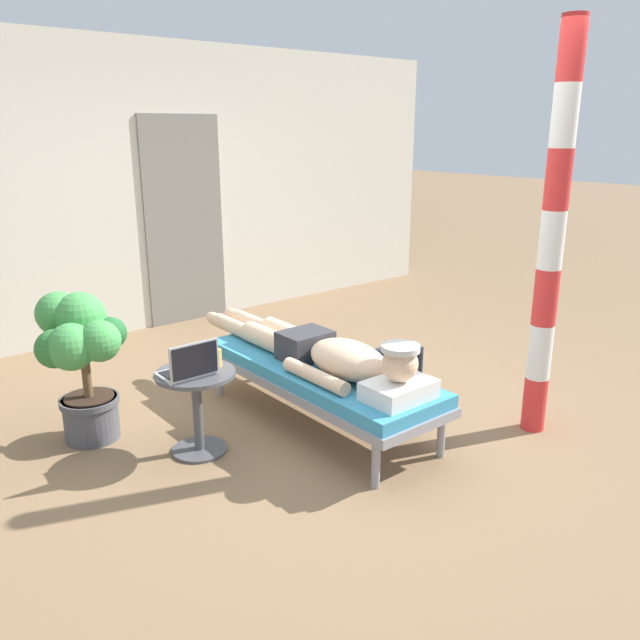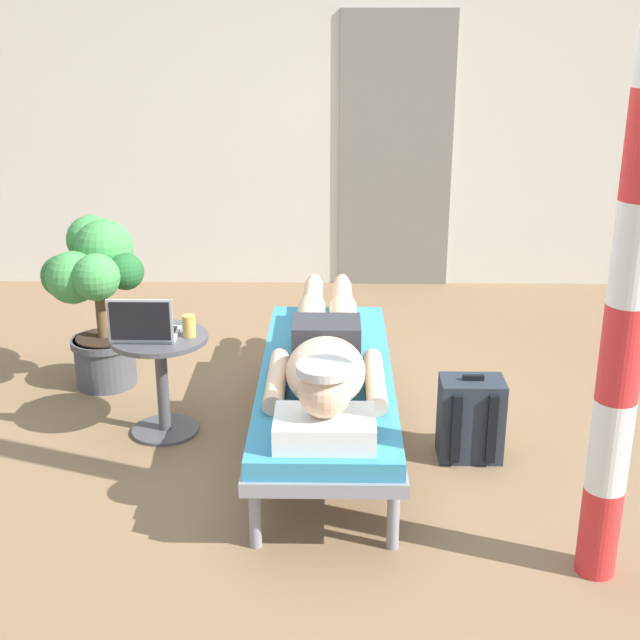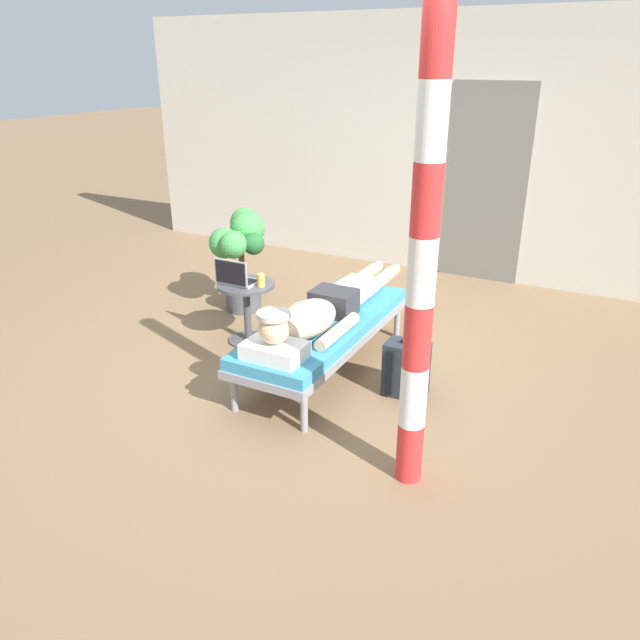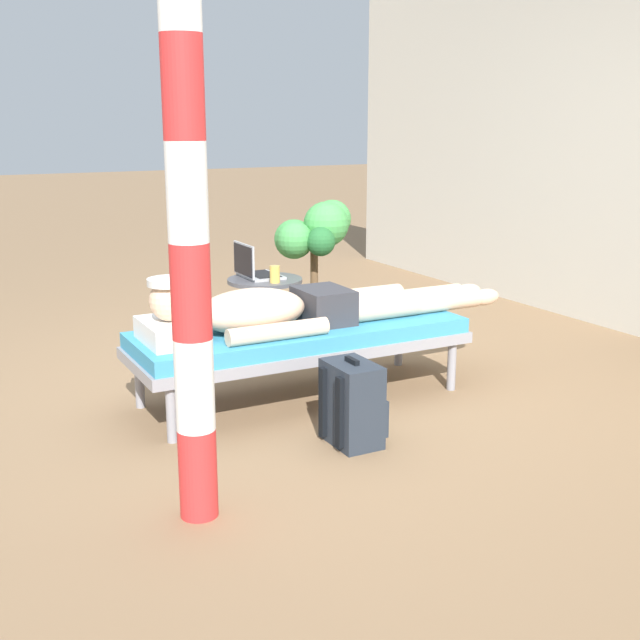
# 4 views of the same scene
# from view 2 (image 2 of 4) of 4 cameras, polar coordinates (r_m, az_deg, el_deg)

# --- Properties ---
(ground_plane) EXTENTS (40.00, 40.00, 0.00)m
(ground_plane) POSITION_cam_2_polar(r_m,az_deg,el_deg) (4.32, -0.91, -8.30)
(ground_plane) COLOR #846647
(house_wall_back) EXTENTS (7.60, 0.20, 2.70)m
(house_wall_back) POSITION_cam_2_polar(r_m,az_deg,el_deg) (6.65, 0.67, 13.92)
(house_wall_back) COLOR beige
(house_wall_back) RESTS_ON ground
(house_door_panel) EXTENTS (0.84, 0.03, 2.04)m
(house_door_panel) POSITION_cam_2_polar(r_m,az_deg,el_deg) (6.60, 5.01, 10.91)
(house_door_panel) COLOR slate
(house_door_panel) RESTS_ON ground
(lounge_chair) EXTENTS (0.65, 1.86, 0.42)m
(lounge_chair) POSITION_cam_2_polar(r_m,az_deg,el_deg) (4.15, 0.41, -4.20)
(lounge_chair) COLOR gray
(lounge_chair) RESTS_ON ground
(person_reclining) EXTENTS (0.53, 2.17, 0.33)m
(person_reclining) POSITION_cam_2_polar(r_m,az_deg,el_deg) (4.03, 0.41, -2.26)
(person_reclining) COLOR white
(person_reclining) RESTS_ON lounge_chair
(side_table) EXTENTS (0.48, 0.48, 0.52)m
(side_table) POSITION_cam_2_polar(r_m,az_deg,el_deg) (4.38, -10.41, -3.08)
(side_table) COLOR #4C4C51
(side_table) RESTS_ON ground
(laptop) EXTENTS (0.31, 0.24, 0.23)m
(laptop) POSITION_cam_2_polar(r_m,az_deg,el_deg) (4.26, -11.52, -0.53)
(laptop) COLOR #A5A8AD
(laptop) RESTS_ON side_table
(drink_glass) EXTENTS (0.06, 0.06, 0.11)m
(drink_glass) POSITION_cam_2_polar(r_m,az_deg,el_deg) (4.27, -8.62, -0.38)
(drink_glass) COLOR gold
(drink_glass) RESTS_ON side_table
(backpack) EXTENTS (0.30, 0.26, 0.42)m
(backpack) POSITION_cam_2_polar(r_m,az_deg,el_deg) (4.20, 9.87, -6.43)
(backpack) COLOR #262D38
(backpack) RESTS_ON ground
(potted_plant) EXTENTS (0.56, 0.63, 0.95)m
(potted_plant) POSITION_cam_2_polar(r_m,az_deg,el_deg) (4.95, -14.60, 2.17)
(potted_plant) COLOR #4C4C51
(potted_plant) RESTS_ON ground
(porch_post) EXTENTS (0.15, 0.15, 2.52)m
(porch_post) POSITION_cam_2_polar(r_m,az_deg,el_deg) (3.09, 19.99, 4.14)
(porch_post) COLOR red
(porch_post) RESTS_ON ground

